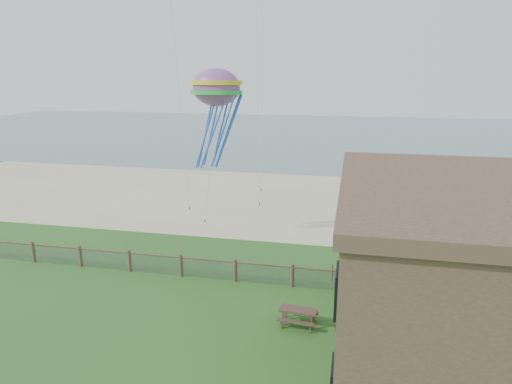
% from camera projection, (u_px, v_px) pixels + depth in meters
% --- Properties ---
extents(ground, '(160.00, 160.00, 0.00)m').
position_uv_depth(ground, '(198.00, 346.00, 18.29)').
color(ground, '#2A5C1F').
rests_on(ground, ground).
extents(sand_beach, '(72.00, 20.00, 0.02)m').
position_uv_depth(sand_beach, '(282.00, 200.00, 39.09)').
color(sand_beach, '#C2B38C').
rests_on(sand_beach, ground).
extents(ocean, '(160.00, 68.00, 0.02)m').
position_uv_depth(ocean, '(320.00, 134.00, 80.68)').
color(ocean, slate).
rests_on(ocean, ground).
extents(chainlink_fence, '(36.20, 0.20, 1.25)m').
position_uv_depth(chainlink_fence, '(235.00, 272.00, 23.82)').
color(chainlink_fence, '#473728').
rests_on(chainlink_fence, ground).
extents(motel_deck, '(15.00, 2.00, 0.50)m').
position_uv_depth(motel_deck, '(511.00, 313.00, 20.33)').
color(motel_deck, brown).
rests_on(motel_deck, ground).
extents(picnic_table, '(1.72, 1.36, 0.68)m').
position_uv_depth(picnic_table, '(298.00, 318.00, 19.76)').
color(picnic_table, brown).
rests_on(picnic_table, ground).
extents(octopus_kite, '(3.48, 2.64, 6.67)m').
position_uv_depth(octopus_kite, '(217.00, 116.00, 28.08)').
color(octopus_kite, '#FF3828').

